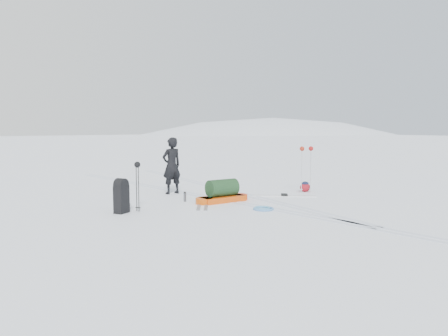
{
  "coord_description": "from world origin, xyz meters",
  "views": [
    {
      "loc": [
        -7.69,
        -9.99,
        2.12
      ],
      "look_at": [
        -0.06,
        -0.19,
        0.95
      ],
      "focal_mm": 35.0,
      "sensor_mm": 36.0,
      "label": 1
    }
  ],
  "objects_px": {
    "skier": "(172,166)",
    "pulk_sled": "(222,193)",
    "expedition_rucksack": "(122,197)",
    "ski_poles_black": "(137,171)"
  },
  "relations": [
    {
      "from": "skier",
      "to": "pulk_sled",
      "type": "distance_m",
      "value": 2.3
    },
    {
      "from": "pulk_sled",
      "to": "expedition_rucksack",
      "type": "relative_size",
      "value": 1.97
    },
    {
      "from": "pulk_sled",
      "to": "skier",
      "type": "bearing_deg",
      "value": 102.65
    },
    {
      "from": "pulk_sled",
      "to": "ski_poles_black",
      "type": "relative_size",
      "value": 1.36
    },
    {
      "from": "expedition_rucksack",
      "to": "ski_poles_black",
      "type": "bearing_deg",
      "value": -38.8
    },
    {
      "from": "skier",
      "to": "ski_poles_black",
      "type": "height_order",
      "value": "skier"
    },
    {
      "from": "skier",
      "to": "ski_poles_black",
      "type": "xyz_separation_m",
      "value": [
        -2.18,
        -1.97,
        0.13
      ]
    },
    {
      "from": "pulk_sled",
      "to": "ski_poles_black",
      "type": "distance_m",
      "value": 2.65
    },
    {
      "from": "skier",
      "to": "expedition_rucksack",
      "type": "relative_size",
      "value": 2.07
    },
    {
      "from": "pulk_sled",
      "to": "expedition_rucksack",
      "type": "bearing_deg",
      "value": 177.81
    }
  ]
}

